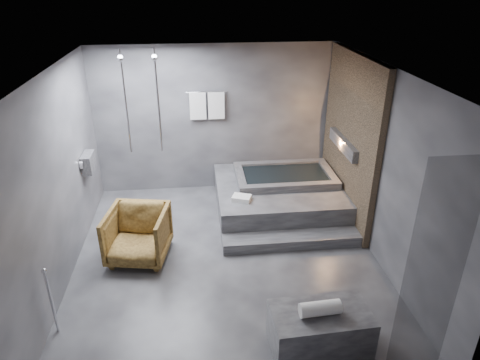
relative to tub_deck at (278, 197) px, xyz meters
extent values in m
plane|color=#2C2C2E|center=(-1.05, -1.45, -0.25)|extent=(5.00, 5.00, 0.00)
cube|color=#49494C|center=(-1.05, -1.45, 2.55)|extent=(4.50, 5.00, 0.04)
cube|color=#36363B|center=(-1.05, 1.05, 1.15)|extent=(4.50, 0.04, 2.80)
cube|color=#36363B|center=(-1.05, -3.95, 1.15)|extent=(4.50, 0.04, 2.80)
cube|color=#36363B|center=(-3.30, -1.45, 1.15)|extent=(0.04, 5.00, 2.80)
cube|color=#36363B|center=(1.20, -1.45, 1.15)|extent=(0.04, 5.00, 2.80)
cube|color=#8C7252|center=(1.14, -0.20, 1.15)|extent=(0.10, 2.40, 2.78)
cube|color=#FF9938|center=(1.06, -0.20, 1.05)|extent=(0.14, 1.20, 0.20)
cube|color=slate|center=(-3.21, -0.05, 0.85)|extent=(0.16, 0.42, 0.30)
imported|color=beige|center=(-3.20, -0.15, 0.80)|extent=(0.08, 0.08, 0.21)
imported|color=beige|center=(-3.20, 0.05, 0.78)|extent=(0.07, 0.07, 0.15)
cylinder|color=silver|center=(-2.05, 0.60, 1.65)|extent=(0.04, 0.04, 1.80)
cylinder|color=silver|center=(-2.60, 0.60, 1.65)|extent=(0.04, 0.04, 1.80)
cylinder|color=silver|center=(-1.20, 0.99, 1.70)|extent=(0.75, 0.02, 0.02)
cube|color=white|center=(-1.37, 0.97, 1.45)|extent=(0.30, 0.06, 0.50)
cube|color=white|center=(-1.03, 0.97, 1.45)|extent=(0.30, 0.06, 0.50)
cylinder|color=silver|center=(-3.20, -2.65, 0.20)|extent=(0.04, 0.04, 0.90)
cube|color=black|center=(0.60, -3.90, 1.10)|extent=(0.55, 0.01, 2.60)
cube|color=#313133|center=(0.00, 0.00, 0.00)|extent=(2.20, 2.00, 0.50)
cube|color=#313133|center=(0.00, -1.18, -0.16)|extent=(2.20, 0.36, 0.18)
cube|color=#303032|center=(-0.13, -3.21, 0.00)|extent=(1.14, 0.66, 0.50)
imported|color=#473011|center=(-2.36, -1.24, 0.15)|extent=(1.00, 1.02, 0.80)
cylinder|color=white|center=(-0.16, -3.23, 0.33)|extent=(0.47, 0.19, 0.16)
cube|color=white|center=(-0.73, -0.52, 0.29)|extent=(0.36, 0.31, 0.08)
camera|label=1|loc=(-1.43, -6.72, 3.66)|focal=32.00mm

